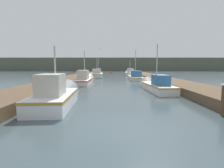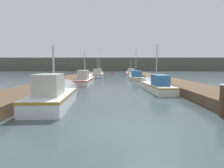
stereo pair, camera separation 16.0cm
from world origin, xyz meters
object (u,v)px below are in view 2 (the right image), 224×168
at_px(fishing_boat_0, 56,95).
at_px(fishing_boat_3, 135,77).
at_px(fishing_boat_5, 131,73).
at_px(seagull_lead, 101,49).
at_px(fishing_boat_6, 100,73).
at_px(mooring_piling_0, 140,74).
at_px(fishing_boat_2, 85,79).
at_px(fishing_boat_4, 98,74).
at_px(channel_buoy, 112,73).
at_px(fishing_boat_1, 155,86).
at_px(mooring_piling_1, 224,100).

bearing_deg(fishing_boat_0, fishing_boat_3, 66.20).
bearing_deg(fishing_boat_5, seagull_lead, -143.76).
height_order(fishing_boat_6, mooring_piling_0, fishing_boat_6).
bearing_deg(fishing_boat_2, fishing_boat_3, 41.78).
distance_m(fishing_boat_3, fishing_boat_4, 7.45).
bearing_deg(fishing_boat_3, fishing_boat_5, 88.21).
relative_size(fishing_boat_6, channel_buoy, 4.78).
bearing_deg(fishing_boat_0, fishing_boat_6, 87.04).
distance_m(fishing_boat_2, channel_buoy, 24.70).
bearing_deg(seagull_lead, channel_buoy, -24.36).
bearing_deg(fishing_boat_6, fishing_boat_1, -79.35).
xyz_separation_m(fishing_boat_2, fishing_boat_5, (6.36, 15.26, 0.02)).
bearing_deg(fishing_boat_5, channel_buoy, 111.28).
height_order(fishing_boat_3, channel_buoy, fishing_boat_3).
relative_size(fishing_boat_2, channel_buoy, 6.07).
relative_size(fishing_boat_5, fishing_boat_6, 1.09).
distance_m(fishing_boat_5, mooring_piling_0, 5.11).
bearing_deg(mooring_piling_0, fishing_boat_0, -109.32).
bearing_deg(fishing_boat_0, fishing_boat_1, 34.89).
xyz_separation_m(fishing_boat_1, fishing_boat_2, (-6.26, 5.50, 0.02)).
xyz_separation_m(fishing_boat_0, fishing_boat_6, (-0.21, 29.28, -0.08)).
bearing_deg(fishing_boat_3, fishing_boat_6, 114.15).
distance_m(fishing_boat_6, seagull_lead, 8.93).
height_order(channel_buoy, seagull_lead, seagull_lead).
height_order(fishing_boat_1, fishing_boat_3, fishing_boat_3).
relative_size(fishing_boat_3, mooring_piling_1, 5.18).
relative_size(fishing_boat_3, channel_buoy, 6.08).
xyz_separation_m(fishing_boat_6, mooring_piling_1, (7.26, -31.23, 0.22)).
bearing_deg(mooring_piling_0, fishing_boat_3, -105.56).
bearing_deg(mooring_piling_0, fishing_boat_4, 179.61).
xyz_separation_m(fishing_boat_0, mooring_piling_1, (7.05, -1.95, 0.15)).
distance_m(fishing_boat_1, fishing_boat_6, 25.28).
height_order(fishing_boat_2, channel_buoy, fishing_boat_2).
relative_size(fishing_boat_4, channel_buoy, 5.91).
xyz_separation_m(fishing_boat_3, fishing_boat_4, (-5.66, 4.84, 0.09)).
distance_m(fishing_boat_5, seagull_lead, 8.01).
distance_m(fishing_boat_4, fishing_boat_5, 7.75).
distance_m(fishing_boat_0, fishing_boat_4, 20.58).
bearing_deg(channel_buoy, fishing_boat_2, -96.31).
bearing_deg(fishing_boat_4, mooring_piling_0, -3.10).
xyz_separation_m(fishing_boat_1, mooring_piling_0, (1.13, 15.75, 0.11)).
relative_size(fishing_boat_0, fishing_boat_2, 0.79).
relative_size(fishing_boat_2, fishing_boat_6, 1.27).
bearing_deg(mooring_piling_0, fishing_boat_6, 130.27).
distance_m(fishing_boat_2, fishing_boat_3, 8.16).
bearing_deg(mooring_piling_1, fishing_boat_0, 164.50).
xyz_separation_m(fishing_boat_2, fishing_boat_4, (0.40, 10.30, 0.03)).
relative_size(fishing_boat_4, fishing_boat_5, 1.14).
distance_m(mooring_piling_0, seagull_lead, 7.78).
bearing_deg(fishing_boat_4, mooring_piling_1, -75.81).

